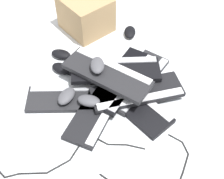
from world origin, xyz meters
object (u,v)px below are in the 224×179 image
Objects in this scene: keyboard_3 at (136,81)px; keyboard_8 at (107,74)px; mouse_3 at (89,101)px; mouse_7 at (97,65)px; mouse_1 at (61,54)px; mouse_6 at (98,72)px; mouse_2 at (130,32)px; mouse_4 at (67,96)px; keyboard_6 at (137,92)px; keyboard_7 at (116,70)px; keyboard_4 at (112,77)px; mouse_0 at (139,86)px; keyboard_1 at (98,107)px; mouse_5 at (61,68)px; keyboard_2 at (131,101)px; keyboard_5 at (123,79)px; cardboard_box at (86,14)px; keyboard_0 at (73,98)px.

keyboard_8 reaches higher than keyboard_3.
mouse_3 is 0.17m from mouse_7.
mouse_6 reaches higher than mouse_1.
mouse_1 is 0.27m from mouse_6.
mouse_4 is at bearing -27.40° from mouse_2.
keyboard_6 is 1.02× the size of keyboard_7.
mouse_1 is at bearing -24.75° from keyboard_4.
keyboard_7 is 0.22m from mouse_3.
mouse_0 is (-0.12, 0.10, 0.01)m from keyboard_7.
keyboard_6 reaches higher than keyboard_1.
mouse_0 is at bearing 30.24° from mouse_3.
keyboard_1 is at bearing 71.46° from keyboard_7.
keyboard_6 is 0.43m from mouse_5.
keyboard_2 is at bearing 22.06° from mouse_3.
keyboard_2 and keyboard_3 have the same top height.
keyboard_6 is (-0.07, 0.08, 0.00)m from keyboard_5.
mouse_1 is at bearing 68.55° from cardboard_box.
keyboard_8 is at bearing 142.80° from mouse_4.
keyboard_8 is at bearing -34.37° from keyboard_2.
mouse_3 is (0.20, 0.05, 0.04)m from keyboard_2.
mouse_5 is (0.22, -0.23, 0.01)m from keyboard_1.
keyboard_8 reaches higher than mouse_0.
mouse_2 is at bearing -81.74° from keyboard_3.
keyboard_7 is 4.15× the size of mouse_2.
mouse_4 is at bearing 28.16° from keyboard_5.
cardboard_box is (0.17, -0.47, 0.00)m from keyboard_8.
keyboard_6 is at bearing -117.32° from mouse_7.
keyboard_5 is 0.39m from mouse_1.
keyboard_0 is at bearing 1.90° from keyboard_2.
mouse_7 is at bearing -25.59° from mouse_1.
keyboard_0 is 0.98× the size of keyboard_4.
mouse_7 is at bearing -30.70° from keyboard_2.
keyboard_7 is 4.15× the size of mouse_3.
keyboard_0 is 4.13× the size of mouse_7.
cardboard_box is (0.33, -0.51, 0.03)m from mouse_0.
mouse_3 is 1.00× the size of mouse_6.
keyboard_7 is at bearing -11.33° from mouse_1.
mouse_5 reaches higher than keyboard_0.
mouse_0 is 0.44m from mouse_5.
mouse_7 is (0.07, 0.05, 0.13)m from keyboard_4.
mouse_2 is (-0.37, -0.22, 0.00)m from mouse_1.
mouse_1 is at bearing -24.85° from keyboard_7.
mouse_2 is at bearing 45.10° from mouse_1.
mouse_7 is (0.12, 0.01, 0.10)m from keyboard_5.
keyboard_7 reaches higher than keyboard_5.
keyboard_7 is 4.15× the size of mouse_6.
mouse_1 is (0.40, -0.29, 0.01)m from keyboard_2.
keyboard_0 is 0.21m from keyboard_8.
mouse_0 is at bearing 165.03° from keyboard_8.
keyboard_3 is 0.23m from mouse_7.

